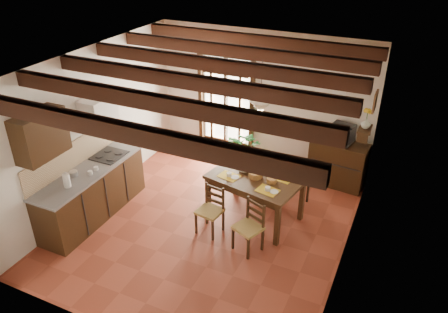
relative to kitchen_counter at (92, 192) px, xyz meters
The scene contains 25 objects.
ground_plane 2.10m from the kitchen_counter, 17.06° to the left, with size 5.00×5.00×0.00m, color brown.
room_shell 2.45m from the kitchen_counter, 17.06° to the left, with size 4.52×5.02×2.81m.
ceiling_beams 3.02m from the kitchen_counter, 17.06° to the left, with size 4.50×4.34×0.20m.
french_door 3.33m from the kitchen_counter, 69.23° to the left, with size 1.26×0.11×2.32m.
kitchen_counter is the anchor object (origin of this frame).
upper_cabinet 1.55m from the kitchen_counter, 99.72° to the right, with size 0.35×0.80×0.70m, color black.
range_hood 1.38m from the kitchen_counter, 99.79° to the left, with size 0.38×0.60×0.54m.
counter_items 0.49m from the kitchen_counter, 89.91° to the left, with size 0.50×1.43×0.25m.
dining_table 2.83m from the kitchen_counter, 23.34° to the left, with size 1.67×1.24×0.82m.
chair_near_left 2.12m from the kitchen_counter, 11.75° to the left, with size 0.44×0.42×0.84m.
chair_near_right 2.83m from the kitchen_counter, ahead, with size 0.51×0.50×0.85m.
chair_far_left 3.07m from the kitchen_counter, 39.43° to the left, with size 0.49×0.47×0.96m.
chair_far_right 3.59m from the kitchen_counter, 30.09° to the left, with size 0.48×0.46×0.93m.
table_setting 2.85m from the kitchen_counter, 23.34° to the left, with size 1.10×0.73×0.10m.
table_bowl 2.66m from the kitchen_counter, 27.63° to the left, with size 0.22×0.22×0.05m, color white.
sideboard 4.61m from the kitchen_counter, 37.77° to the left, with size 1.06×0.48×0.91m, color black.
crt_tv 4.65m from the kitchen_counter, 37.71° to the left, with size 0.47×0.45×0.35m.
fuse_box 4.80m from the kitchen_counter, 41.72° to the left, with size 0.25×0.03×0.32m, color white.
plant_pot 3.12m from the kitchen_counter, 52.24° to the left, with size 0.34×0.34×0.21m, color maroon.
potted_plant 3.10m from the kitchen_counter, 52.24° to the left, with size 1.86×1.59×2.07m, color #144C19.
wall_shelf 4.76m from the kitchen_counter, 28.25° to the left, with size 0.20×0.42×0.20m.
shelf_vase 4.80m from the kitchen_counter, 28.25° to the left, with size 0.15×0.15×0.15m, color #B2BFB2.
shelf_flowers 4.85m from the kitchen_counter, 28.25° to the left, with size 0.14×0.14×0.36m.
framed_picture 4.98m from the kitchen_counter, 27.77° to the left, with size 0.03×0.32×0.32m.
pendant_lamp 3.28m from the kitchen_counter, 25.18° to the left, with size 0.36×0.36×0.84m.
Camera 1 is at (2.77, -5.38, 4.65)m, focal length 35.00 mm.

